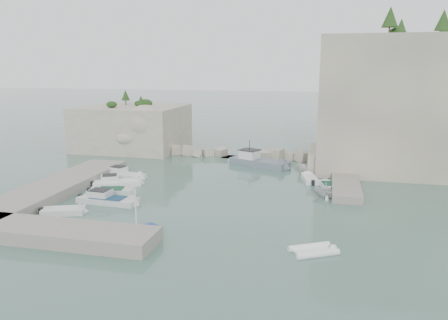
% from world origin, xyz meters
% --- Properties ---
extents(ground, '(400.00, 400.00, 0.00)m').
position_xyz_m(ground, '(0.00, 0.00, 0.00)').
color(ground, '#4A7063').
rests_on(ground, ground).
extents(cliff_east, '(26.00, 22.00, 17.00)m').
position_xyz_m(cliff_east, '(23.00, 23.00, 8.50)').
color(cliff_east, beige).
rests_on(cliff_east, ground).
extents(cliff_terrace, '(8.00, 10.00, 2.50)m').
position_xyz_m(cliff_terrace, '(13.00, 18.00, 1.25)').
color(cliff_terrace, beige).
rests_on(cliff_terrace, ground).
extents(outcrop_west, '(16.00, 14.00, 7.00)m').
position_xyz_m(outcrop_west, '(-20.00, 25.00, 3.50)').
color(outcrop_west, beige).
rests_on(outcrop_west, ground).
extents(quay_west, '(5.00, 24.00, 1.10)m').
position_xyz_m(quay_west, '(-17.00, -1.00, 0.55)').
color(quay_west, '#9E9689').
rests_on(quay_west, ground).
extents(quay_south, '(18.00, 4.00, 1.10)m').
position_xyz_m(quay_south, '(-10.00, -12.50, 0.55)').
color(quay_south, '#9E9689').
rests_on(quay_south, ground).
extents(ledge_east, '(3.00, 16.00, 0.80)m').
position_xyz_m(ledge_east, '(13.50, 10.00, 0.40)').
color(ledge_east, '#9E9689').
rests_on(ledge_east, ground).
extents(breakwater, '(28.00, 3.00, 1.40)m').
position_xyz_m(breakwater, '(-1.00, 22.00, 0.70)').
color(breakwater, beige).
rests_on(breakwater, ground).
extents(motorboat_a, '(6.41, 3.18, 1.40)m').
position_xyz_m(motorboat_a, '(-12.86, 6.85, 0.00)').
color(motorboat_a, silver).
rests_on(motorboat_a, ground).
extents(motorboat_b, '(6.07, 4.25, 1.40)m').
position_xyz_m(motorboat_b, '(-11.93, 3.24, 0.00)').
color(motorboat_b, white).
rests_on(motorboat_b, ground).
extents(motorboat_c, '(5.34, 2.94, 0.70)m').
position_xyz_m(motorboat_c, '(-11.00, 0.05, 0.00)').
color(motorboat_c, silver).
rests_on(motorboat_c, ground).
extents(motorboat_d, '(6.90, 2.44, 1.40)m').
position_xyz_m(motorboat_d, '(-9.73, -2.98, 0.00)').
color(motorboat_d, silver).
rests_on(motorboat_d, ground).
extents(motorboat_e, '(4.48, 3.05, 0.70)m').
position_xyz_m(motorboat_e, '(-12.22, -6.92, 0.00)').
color(motorboat_e, silver).
rests_on(motorboat_e, ground).
extents(rowboat, '(5.07, 4.70, 0.86)m').
position_xyz_m(rowboat, '(-3.27, -10.43, 0.00)').
color(rowboat, silver).
rests_on(rowboat, ground).
extents(inflatable_dinghy, '(4.02, 3.31, 0.44)m').
position_xyz_m(inflatable_dinghy, '(10.64, -10.33, 0.00)').
color(inflatable_dinghy, white).
rests_on(inflatable_dinghy, ground).
extents(tender_east_a, '(3.53, 3.16, 1.66)m').
position_xyz_m(tender_east_a, '(11.51, 4.16, 0.00)').
color(tender_east_a, silver).
rests_on(tender_east_a, ground).
extents(tender_east_b, '(2.33, 4.11, 0.70)m').
position_xyz_m(tender_east_b, '(11.58, 7.57, 0.00)').
color(tender_east_b, white).
rests_on(tender_east_b, ground).
extents(tender_east_c, '(2.42, 4.69, 0.70)m').
position_xyz_m(tender_east_c, '(9.42, 10.46, 0.00)').
color(tender_east_c, white).
rests_on(tender_east_c, ground).
extents(tender_east_d, '(4.24, 2.14, 1.57)m').
position_xyz_m(tender_east_d, '(9.71, 14.36, 0.00)').
color(tender_east_d, silver).
rests_on(tender_east_d, ground).
extents(work_boat, '(9.47, 6.06, 2.20)m').
position_xyz_m(work_boat, '(2.36, 17.09, 0.00)').
color(work_boat, slate).
rests_on(work_boat, ground).
extents(rowboat_mast, '(0.10, 0.10, 4.20)m').
position_xyz_m(rowboat_mast, '(-3.27, -10.43, 2.53)').
color(rowboat_mast, white).
rests_on(rowboat_mast, rowboat).
extents(vegetation, '(53.48, 13.88, 13.40)m').
position_xyz_m(vegetation, '(17.83, 24.40, 17.93)').
color(vegetation, '#1E4219').
rests_on(vegetation, ground).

